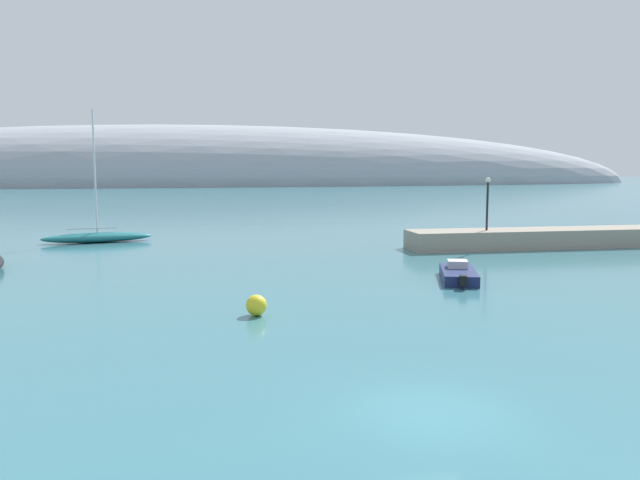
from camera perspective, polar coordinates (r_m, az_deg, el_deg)
water at (r=16.47m, az=9.96°, el=-15.05°), size 600.00×600.00×0.00m
breakwater_rocks at (r=50.25m, az=18.95°, el=0.16°), size 20.03×3.97×1.38m
distant_ridge at (r=208.58m, az=-10.24°, el=4.89°), size 303.28×54.25×37.88m
sailboat_teal_near_shore at (r=53.65m, az=-19.30°, el=0.31°), size 8.59×3.19×10.42m
motorboat_navy_foreground at (r=34.74m, az=12.28°, el=-2.99°), size 3.16×5.06×0.97m
mooring_buoy_yellow at (r=26.13m, az=-5.72°, el=-5.83°), size 0.86×0.86×0.86m
harbor_lamp_post at (r=47.90m, az=14.76°, el=3.71°), size 0.36×0.36×3.85m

